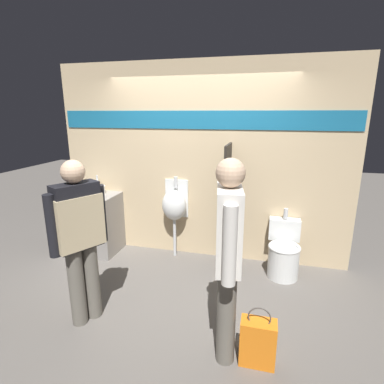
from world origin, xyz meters
The scene contains 11 objects.
ground_plane centered at (0.00, 0.00, 0.00)m, with size 16.00×16.00×0.00m, color #5B5651.
display_wall centered at (0.00, 0.60, 1.36)m, with size 4.07×0.07×2.70m.
sink_counter centered at (-1.58, 0.29, 0.44)m, with size 0.81×0.55×0.88m.
sink_basin centered at (-1.53, 0.35, 0.94)m, with size 0.33×0.33×0.25m.
cell_phone centered at (-1.34, 0.18, 0.88)m, with size 0.07×0.14×0.01m.
divider_near_counter centered at (0.43, 0.31, 0.83)m, with size 0.03×0.52×1.65m.
urinal_near_counter centered at (-0.32, 0.44, 0.77)m, with size 0.35×0.27×1.16m.
toilet centered at (1.18, 0.26, 0.29)m, with size 0.40×0.56×0.83m.
person_in_vest centered at (-0.77, -1.12, 0.95)m, with size 0.39×0.51×1.63m.
person_with_lanyard centered at (0.65, -1.22, 0.94)m, with size 0.26×0.59×1.71m.
shopping_bag centered at (0.92, -1.27, 0.20)m, with size 0.29×0.16×0.53m.
Camera 1 is at (0.90, -3.40, 2.03)m, focal length 28.00 mm.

